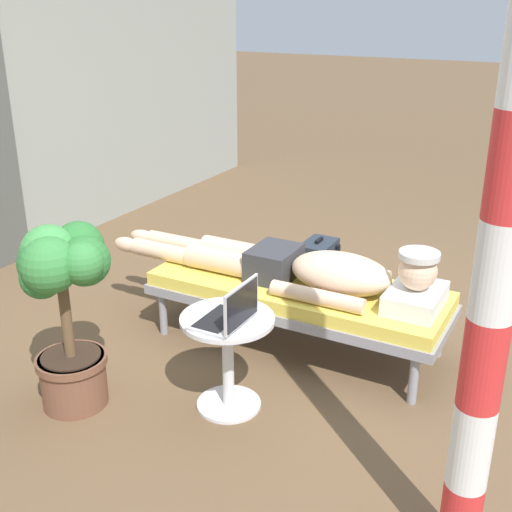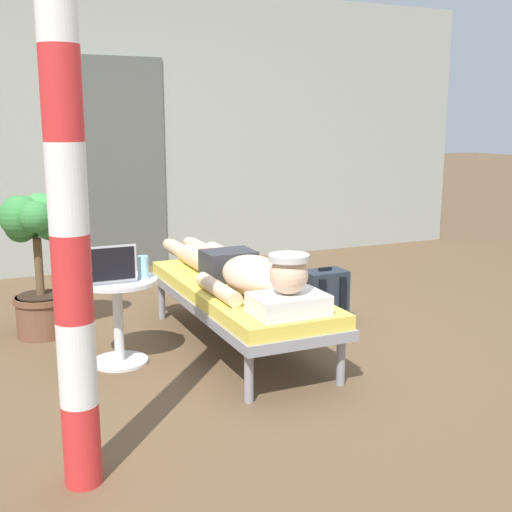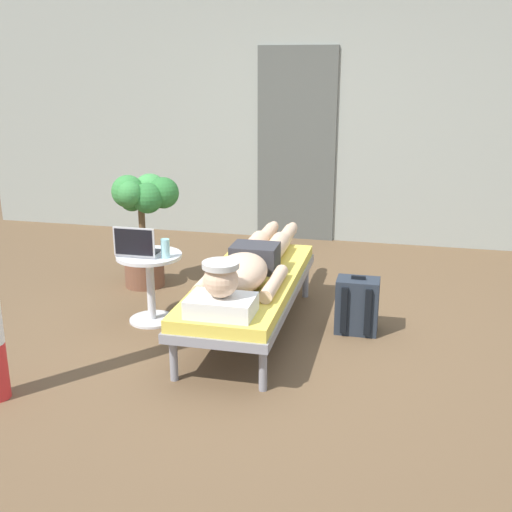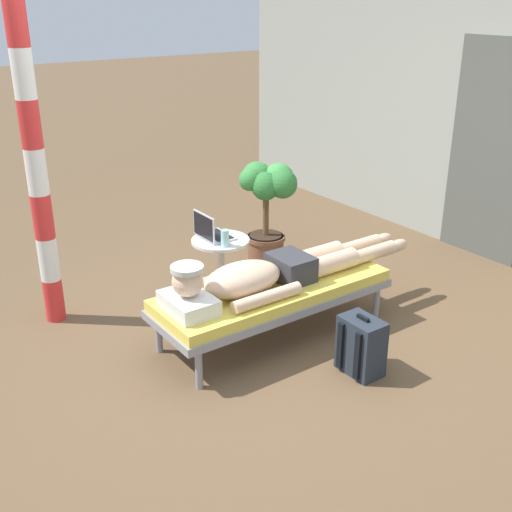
% 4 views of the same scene
% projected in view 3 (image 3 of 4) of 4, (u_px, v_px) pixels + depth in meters
% --- Properties ---
extents(ground_plane, '(40.00, 40.00, 0.00)m').
position_uv_depth(ground_plane, '(259.00, 342.00, 4.38)').
color(ground_plane, brown).
extents(house_wall_back, '(7.60, 0.20, 2.70)m').
position_uv_depth(house_wall_back, '(310.00, 114.00, 6.68)').
color(house_wall_back, '#999E93').
rests_on(house_wall_back, ground).
extents(house_door_panel, '(0.84, 0.03, 2.04)m').
position_uv_depth(house_door_panel, '(296.00, 146.00, 6.70)').
color(house_door_panel, '#545651').
rests_on(house_door_panel, ground).
extents(lounge_chair, '(0.66, 1.81, 0.42)m').
position_uv_depth(lounge_chair, '(250.00, 287.00, 4.45)').
color(lounge_chair, gray).
rests_on(lounge_chair, ground).
extents(person_reclining, '(0.53, 2.17, 0.33)m').
position_uv_depth(person_reclining, '(248.00, 265.00, 4.36)').
color(person_reclining, white).
rests_on(person_reclining, lounge_chair).
extents(side_table, '(0.48, 0.48, 0.52)m').
position_uv_depth(side_table, '(150.00, 276.00, 4.64)').
color(side_table, silver).
rests_on(side_table, ground).
extents(laptop, '(0.31, 0.24, 0.23)m').
position_uv_depth(laptop, '(138.00, 248.00, 4.54)').
color(laptop, silver).
rests_on(laptop, side_table).
extents(drink_glass, '(0.06, 0.06, 0.14)m').
position_uv_depth(drink_glass, '(165.00, 248.00, 4.50)').
color(drink_glass, '#99D8E5').
rests_on(drink_glass, side_table).
extents(backpack, '(0.30, 0.26, 0.42)m').
position_uv_depth(backpack, '(357.00, 306.00, 4.50)').
color(backpack, '#262D38').
rests_on(backpack, ground).
extents(potted_plant, '(0.55, 0.52, 0.97)m').
position_uv_depth(potted_plant, '(144.00, 213.00, 5.33)').
color(potted_plant, brown).
rests_on(potted_plant, ground).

